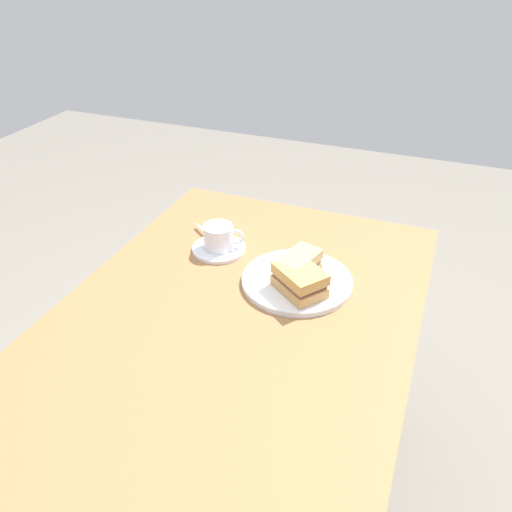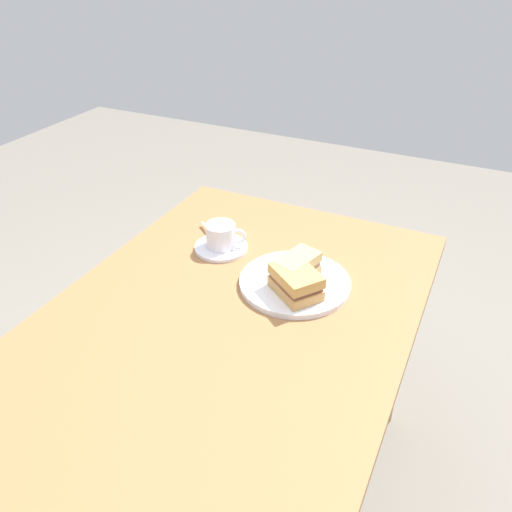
# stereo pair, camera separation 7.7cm
# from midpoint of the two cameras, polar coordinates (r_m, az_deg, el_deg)

# --- Properties ---
(ground_plane) EXTENTS (6.00, 6.00, 0.00)m
(ground_plane) POSITION_cam_midpoint_polar(r_m,az_deg,el_deg) (1.67, -1.45, -26.28)
(ground_plane) COLOR slate
(dining_table) EXTENTS (1.17, 0.78, 0.71)m
(dining_table) POSITION_cam_midpoint_polar(r_m,az_deg,el_deg) (1.18, -1.87, -10.57)
(dining_table) COLOR olive
(dining_table) RESTS_ON ground_plane
(sandwich_plate) EXTENTS (0.27, 0.27, 0.01)m
(sandwich_plate) POSITION_cam_midpoint_polar(r_m,az_deg,el_deg) (1.23, 6.11, -2.97)
(sandwich_plate) COLOR white
(sandwich_plate) RESTS_ON dining_table
(sandwich_front) EXTENTS (0.13, 0.09, 0.06)m
(sandwich_front) POSITION_cam_midpoint_polar(r_m,az_deg,el_deg) (1.22, 6.35, -1.35)
(sandwich_front) COLOR tan
(sandwich_front) RESTS_ON sandwich_plate
(sandwich_back) EXTENTS (0.14, 0.14, 0.06)m
(sandwich_back) POSITION_cam_midpoint_polar(r_m,az_deg,el_deg) (1.17, 6.31, -2.91)
(sandwich_back) COLOR tan
(sandwich_back) RESTS_ON sandwich_plate
(coffee_saucer) EXTENTS (0.14, 0.14, 0.01)m
(coffee_saucer) POSITION_cam_midpoint_polar(r_m,az_deg,el_deg) (1.37, -2.28, 0.93)
(coffee_saucer) COLOR white
(coffee_saucer) RESTS_ON dining_table
(coffee_cup) EXTENTS (0.08, 0.10, 0.06)m
(coffee_cup) POSITION_cam_midpoint_polar(r_m,az_deg,el_deg) (1.35, -2.24, 2.33)
(coffee_cup) COLOR white
(coffee_cup) RESTS_ON coffee_saucer
(spoon) EXTENTS (0.07, 0.08, 0.01)m
(spoon) POSITION_cam_midpoint_polar(r_m,az_deg,el_deg) (1.42, -3.51, 2.60)
(spoon) COLOR silver
(spoon) RESTS_ON coffee_saucer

